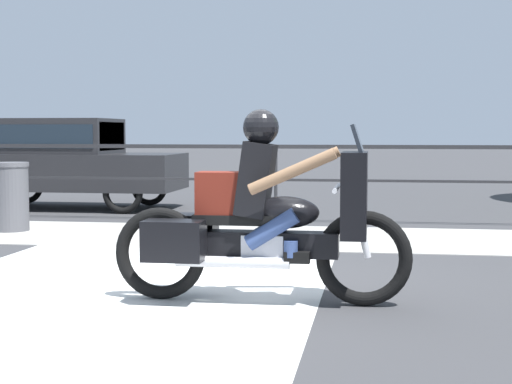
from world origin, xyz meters
The scene contains 7 objects.
ground_plane centered at (0.00, 0.00, 0.00)m, with size 120.00×120.00×0.00m, color #38383A.
sidewalk_band centered at (0.00, 3.40, 0.01)m, with size 44.00×2.40×0.01m, color #A8A59E.
crosswalk_band centered at (-0.74, -0.20, 0.00)m, with size 3.64×6.00×0.01m, color silver.
fence_railing centered at (0.00, 5.07, 0.94)m, with size 36.00×0.05×1.19m.
motorcycle centered at (0.61, -0.56, 0.69)m, with size 2.44×0.76×1.57m.
parked_car centered at (-4.06, 6.70, 0.93)m, with size 3.99×1.69×1.63m.
trash_bin centered at (-3.52, 3.44, 0.49)m, with size 0.51×0.51×0.97m.
Camera 1 is at (1.53, -6.78, 1.39)m, focal length 55.00 mm.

